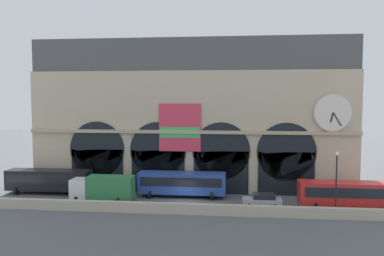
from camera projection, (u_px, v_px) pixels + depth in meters
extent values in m
plane|color=#54565B|center=(185.00, 203.00, 45.27)|extent=(200.00, 200.00, 0.00)
cube|color=#B2A891|center=(180.00, 209.00, 40.97)|extent=(90.00, 0.70, 1.15)
cube|color=#BCAD8C|center=(192.00, 131.00, 52.34)|extent=(43.22, 5.49, 16.05)
cube|color=#4C4C4C|center=(192.00, 56.00, 51.87)|extent=(43.22, 4.89, 4.38)
cube|color=black|center=(97.00, 170.00, 51.30)|extent=(7.11, 0.20, 5.62)
cylinder|color=black|center=(97.00, 149.00, 51.08)|extent=(7.48, 0.20, 7.48)
cube|color=black|center=(158.00, 171.00, 50.41)|extent=(7.11, 0.20, 5.62)
cylinder|color=black|center=(158.00, 150.00, 50.20)|extent=(7.48, 0.20, 7.48)
cube|color=black|center=(221.00, 173.00, 49.53)|extent=(7.11, 0.20, 5.62)
cylinder|color=black|center=(221.00, 151.00, 49.31)|extent=(7.48, 0.20, 7.48)
cube|color=black|center=(286.00, 174.00, 48.64)|extent=(7.11, 0.20, 5.62)
cylinder|color=black|center=(286.00, 152.00, 48.43)|extent=(7.48, 0.20, 7.48)
cylinder|color=#BCAD8C|center=(333.00, 113.00, 47.36)|extent=(4.85, 0.25, 4.85)
cylinder|color=silver|center=(333.00, 113.00, 47.24)|extent=(4.49, 0.06, 4.49)
cube|color=black|center=(332.00, 117.00, 47.24)|extent=(0.44, 0.04, 1.24)
cube|color=black|center=(337.00, 119.00, 47.17)|extent=(1.10, 0.04, 1.69)
cube|color=#D8334C|center=(180.00, 128.00, 49.54)|extent=(5.47, 0.12, 6.21)
cube|color=green|center=(180.00, 132.00, 49.51)|extent=(5.25, 0.04, 1.39)
cube|color=tan|center=(189.00, 132.00, 49.47)|extent=(43.22, 0.50, 0.44)
cube|color=black|center=(49.00, 180.00, 49.82)|extent=(11.00, 2.50, 2.60)
cube|color=black|center=(44.00, 179.00, 48.53)|extent=(10.12, 0.04, 1.10)
cylinder|color=black|center=(17.00, 191.00, 49.21)|extent=(0.28, 1.00, 1.00)
cylinder|color=black|center=(26.00, 187.00, 51.44)|extent=(0.28, 1.00, 1.00)
cylinder|color=black|center=(74.00, 192.00, 48.39)|extent=(0.28, 1.00, 1.00)
cylinder|color=black|center=(81.00, 188.00, 50.62)|extent=(0.28, 1.00, 1.00)
cube|color=white|center=(81.00, 188.00, 46.13)|extent=(2.00, 2.30, 2.30)
cube|color=#2D7A42|center=(111.00, 187.00, 45.71)|extent=(5.50, 2.30, 2.70)
cylinder|color=black|center=(77.00, 200.00, 45.20)|extent=(0.28, 0.84, 0.84)
cylinder|color=black|center=(83.00, 195.00, 47.25)|extent=(0.28, 0.84, 0.84)
cylinder|color=black|center=(118.00, 201.00, 44.66)|extent=(0.28, 0.84, 0.84)
cylinder|color=black|center=(123.00, 196.00, 46.71)|extent=(0.28, 0.84, 0.84)
cube|color=#28479E|center=(182.00, 183.00, 48.03)|extent=(11.00, 2.50, 2.60)
cube|color=black|center=(181.00, 182.00, 46.74)|extent=(10.12, 0.04, 1.10)
cylinder|color=black|center=(150.00, 194.00, 47.42)|extent=(0.28, 1.00, 1.00)
cylinder|color=black|center=(154.00, 190.00, 49.65)|extent=(0.28, 1.00, 1.00)
cylinder|color=black|center=(212.00, 196.00, 46.60)|extent=(0.28, 1.00, 1.00)
cylinder|color=black|center=(213.00, 192.00, 48.83)|extent=(0.28, 1.00, 1.00)
cube|color=#ADB2B7|center=(262.00, 201.00, 43.61)|extent=(4.40, 1.80, 0.70)
cube|color=black|center=(264.00, 196.00, 43.54)|extent=(2.46, 1.62, 0.55)
cylinder|color=black|center=(249.00, 206.00, 42.99)|extent=(0.28, 0.60, 0.60)
cylinder|color=black|center=(249.00, 202.00, 44.59)|extent=(0.28, 0.60, 0.60)
cylinder|color=black|center=(275.00, 207.00, 42.68)|extent=(0.28, 0.60, 0.60)
cylinder|color=black|center=(274.00, 203.00, 44.29)|extent=(0.28, 0.60, 0.60)
cube|color=red|center=(349.00, 194.00, 42.53)|extent=(11.00, 2.50, 2.60)
cube|color=black|center=(353.00, 193.00, 41.25)|extent=(10.12, 0.04, 1.10)
cylinder|color=black|center=(316.00, 207.00, 41.93)|extent=(0.28, 1.00, 1.00)
cylinder|color=black|center=(311.00, 201.00, 44.16)|extent=(0.28, 1.00, 1.00)
cylinder|color=black|center=(381.00, 203.00, 43.34)|extent=(0.28, 1.00, 1.00)
cylinder|color=black|center=(336.00, 186.00, 39.81)|extent=(0.16, 0.16, 6.50)
sphere|color=#F2EDCC|center=(337.00, 154.00, 39.55)|extent=(0.44, 0.44, 0.44)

